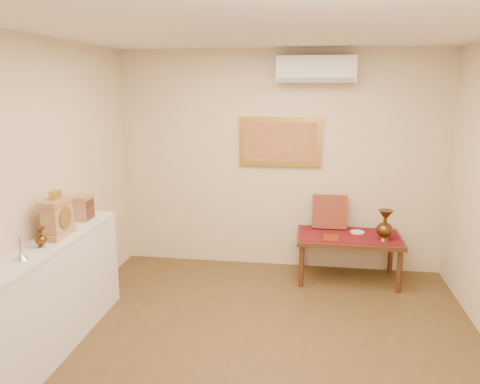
% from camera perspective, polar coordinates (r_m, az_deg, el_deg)
% --- Properties ---
extents(floor, '(4.50, 4.50, 0.00)m').
position_cam_1_polar(floor, '(4.18, 2.41, -20.16)').
color(floor, brown).
rests_on(floor, ground).
extents(ceiling, '(4.50, 4.50, 0.00)m').
position_cam_1_polar(ceiling, '(3.52, 2.86, 19.73)').
color(ceiling, white).
rests_on(ceiling, ground).
extents(wall_back, '(4.00, 0.02, 2.70)m').
position_cam_1_polar(wall_back, '(5.82, 4.89, 3.72)').
color(wall_back, beige).
rests_on(wall_back, ground).
extents(wall_left, '(0.02, 4.50, 2.70)m').
position_cam_1_polar(wall_left, '(4.30, -24.93, -0.80)').
color(wall_left, beige).
rests_on(wall_left, ground).
extents(candlestick, '(0.11, 0.11, 0.22)m').
position_cam_1_polar(candlestick, '(3.94, -25.28, -5.96)').
color(candlestick, silver).
rests_on(candlestick, display_ledge).
extents(brass_urn_small, '(0.10, 0.10, 0.21)m').
position_cam_1_polar(brass_urn_small, '(4.17, -23.18, -4.79)').
color(brass_urn_small, brown).
rests_on(brass_urn_small, display_ledge).
extents(table_cloth, '(1.14, 0.59, 0.01)m').
position_cam_1_polar(table_cloth, '(5.66, 13.14, -5.16)').
color(table_cloth, maroon).
rests_on(table_cloth, low_table).
extents(brass_urn_tall, '(0.19, 0.19, 0.43)m').
position_cam_1_polar(brass_urn_tall, '(5.52, 17.27, -3.50)').
color(brass_urn_tall, brown).
rests_on(brass_urn_tall, table_cloth).
extents(plate, '(0.17, 0.17, 0.01)m').
position_cam_1_polar(plate, '(5.76, 14.11, -4.77)').
color(plate, white).
rests_on(plate, table_cloth).
extents(menu, '(0.20, 0.26, 0.01)m').
position_cam_1_polar(menu, '(5.50, 11.06, -5.49)').
color(menu, maroon).
rests_on(menu, table_cloth).
extents(cushion, '(0.41, 0.18, 0.42)m').
position_cam_1_polar(cushion, '(5.82, 10.87, -2.37)').
color(cushion, maroon).
rests_on(cushion, table_cloth).
extents(display_ledge, '(0.37, 2.02, 0.98)m').
position_cam_1_polar(display_ledge, '(4.48, -21.95, -11.62)').
color(display_ledge, silver).
rests_on(display_ledge, floor).
extents(mantel_clock, '(0.17, 0.36, 0.41)m').
position_cam_1_polar(mantel_clock, '(4.38, -21.35, -2.87)').
color(mantel_clock, tan).
rests_on(mantel_clock, display_ledge).
extents(wooden_chest, '(0.16, 0.21, 0.24)m').
position_cam_1_polar(wooden_chest, '(4.85, -18.60, -1.81)').
color(wooden_chest, tan).
rests_on(wooden_chest, display_ledge).
extents(low_table, '(1.20, 0.70, 0.55)m').
position_cam_1_polar(low_table, '(5.68, 13.11, -5.82)').
color(low_table, '#4D2817').
rests_on(low_table, floor).
extents(painting, '(1.00, 0.06, 0.60)m').
position_cam_1_polar(painting, '(5.76, 4.92, 6.14)').
color(painting, '#B58D3A').
rests_on(painting, wall_back).
extents(ac_unit, '(0.90, 0.25, 0.30)m').
position_cam_1_polar(ac_unit, '(5.60, 9.24, 14.53)').
color(ac_unit, white).
rests_on(ac_unit, wall_back).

